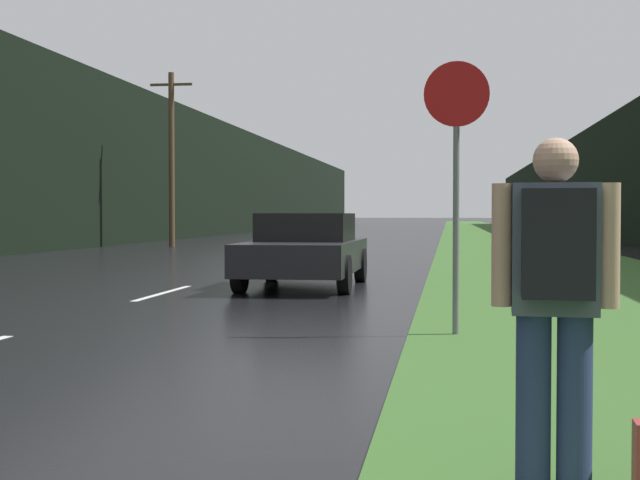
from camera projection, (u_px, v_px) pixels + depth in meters
grass_verge at (503, 243)px, 41.91m from camera, size 6.00×240.00×0.02m
lane_stripe_c at (163, 293)px, 15.46m from camera, size 0.12×3.00×0.01m
lane_stripe_d at (252, 268)px, 22.39m from camera, size 0.12×3.00×0.01m
treeline_far_side at (195, 176)px, 54.27m from camera, size 2.00×140.00×7.33m
treeline_near_side at (600, 184)px, 50.85m from camera, size 2.00×140.00×6.11m
utility_pole_far at (172, 157)px, 37.22m from camera, size 1.80×0.24×7.27m
stop_sign at (456, 165)px, 10.00m from camera, size 0.74×0.07×3.09m
hitchhiker_with_backpack at (555, 292)px, 4.30m from camera, size 0.61×0.43×1.75m
car_passing_near at (305, 249)px, 16.76m from camera, size 2.04×4.52×1.39m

